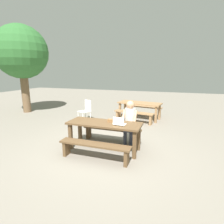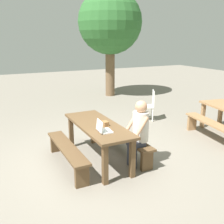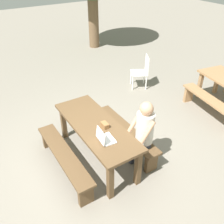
{
  "view_description": "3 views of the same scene",
  "coord_description": "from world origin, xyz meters",
  "px_view_note": "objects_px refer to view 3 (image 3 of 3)",
  "views": [
    {
      "loc": [
        1.74,
        -4.38,
        2.15
      ],
      "look_at": [
        0.14,
        0.25,
        1.03
      ],
      "focal_mm": 28.93,
      "sensor_mm": 36.0,
      "label": 1
    },
    {
      "loc": [
        4.55,
        -1.97,
        2.41
      ],
      "look_at": [
        0.14,
        0.25,
        1.03
      ],
      "focal_mm": 42.2,
      "sensor_mm": 36.0,
      "label": 2
    },
    {
      "loc": [
        3.1,
        -1.62,
        3.36
      ],
      "look_at": [
        0.14,
        0.25,
        1.03
      ],
      "focal_mm": 39.72,
      "sensor_mm": 36.0,
      "label": 3
    }
  ],
  "objects_px": {
    "picnic_table_front": "(96,130)",
    "small_pouch": "(105,125)",
    "laptop": "(105,138)",
    "person_seated": "(143,130)",
    "plastic_chair": "(142,71)"
  },
  "relations": [
    {
      "from": "picnic_table_front",
      "to": "small_pouch",
      "type": "height_order",
      "value": "small_pouch"
    },
    {
      "from": "small_pouch",
      "to": "person_seated",
      "type": "distance_m",
      "value": 0.66
    },
    {
      "from": "small_pouch",
      "to": "plastic_chair",
      "type": "height_order",
      "value": "plastic_chair"
    },
    {
      "from": "laptop",
      "to": "person_seated",
      "type": "distance_m",
      "value": 0.72
    },
    {
      "from": "laptop",
      "to": "plastic_chair",
      "type": "height_order",
      "value": "laptop"
    },
    {
      "from": "person_seated",
      "to": "plastic_chair",
      "type": "relative_size",
      "value": 1.42
    },
    {
      "from": "plastic_chair",
      "to": "laptop",
      "type": "bearing_deg",
      "value": -19.37
    },
    {
      "from": "picnic_table_front",
      "to": "person_seated",
      "type": "relative_size",
      "value": 1.55
    },
    {
      "from": "picnic_table_front",
      "to": "plastic_chair",
      "type": "relative_size",
      "value": 2.2
    },
    {
      "from": "picnic_table_front",
      "to": "small_pouch",
      "type": "xyz_separation_m",
      "value": [
        0.15,
        0.1,
        0.16
      ]
    },
    {
      "from": "person_seated",
      "to": "plastic_chair",
      "type": "height_order",
      "value": "person_seated"
    },
    {
      "from": "person_seated",
      "to": "plastic_chair",
      "type": "xyz_separation_m",
      "value": [
        -2.41,
        1.89,
        -0.28
      ]
    },
    {
      "from": "picnic_table_front",
      "to": "small_pouch",
      "type": "distance_m",
      "value": 0.24
    },
    {
      "from": "laptop",
      "to": "person_seated",
      "type": "bearing_deg",
      "value": -93.38
    },
    {
      "from": "person_seated",
      "to": "picnic_table_front",
      "type": "bearing_deg",
      "value": -132.16
    }
  ]
}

